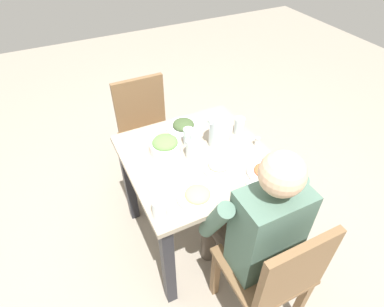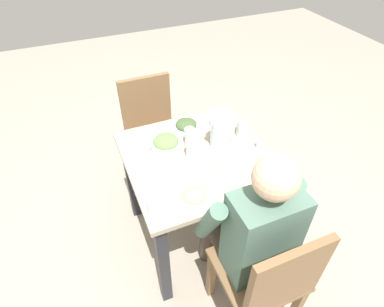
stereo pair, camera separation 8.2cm
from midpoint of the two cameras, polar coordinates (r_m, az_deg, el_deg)
ground_plane at (r=2.36m, az=-0.25°, el=-14.01°), size 8.00×8.00×0.00m
dining_table at (r=1.90m, az=-0.30°, el=-3.67°), size 0.80×0.80×0.74m
chair_near at (r=1.68m, az=13.18°, el=-20.37°), size 0.40×0.40×0.87m
chair_far at (r=2.44m, az=-9.14°, el=4.21°), size 0.40×0.40×0.87m
diner_near at (r=1.63m, az=9.69°, el=-12.47°), size 0.48×0.53×1.17m
water_pitcher at (r=1.83m, az=3.68°, el=4.10°), size 0.16×0.12×0.19m
salad_bowl at (r=1.82m, az=-6.11°, el=1.47°), size 0.18×0.18×0.09m
plate_beans at (r=1.73m, az=3.49°, el=-2.16°), size 0.19×0.19×0.04m
plate_rice_curry at (r=1.73m, az=11.65°, el=-3.23°), size 0.19×0.19×0.04m
plate_fries at (r=1.57m, az=-0.46°, el=-7.53°), size 0.21×0.21×0.05m
plate_dolmas at (r=2.00m, az=-2.72°, el=5.00°), size 0.22×0.22×0.06m
water_glass_near_left at (r=1.95m, az=7.30°, el=4.92°), size 0.06×0.06×0.11m
water_glass_far_left at (r=1.85m, az=-1.83°, el=3.03°), size 0.06×0.06×0.11m
water_glass_center at (r=1.49m, az=-7.47°, el=-9.73°), size 0.07×0.07×0.10m
oil_carafe at (r=1.76m, az=-1.14°, el=0.81°), size 0.08×0.08×0.16m
salt_shaker at (r=1.89m, az=10.43°, el=2.13°), size 0.03×0.03×0.05m
fork_near at (r=1.70m, az=10.70°, el=-4.53°), size 0.17×0.04×0.01m
knife_near at (r=2.04m, az=-2.29°, el=5.19°), size 0.19×0.03×0.01m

